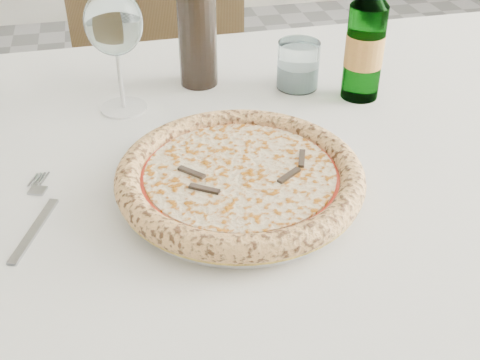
% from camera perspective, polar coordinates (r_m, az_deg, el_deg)
% --- Properties ---
extents(dining_table, '(1.59, 0.95, 0.76)m').
position_cam_1_polar(dining_table, '(0.92, -1.39, -1.68)').
color(dining_table, brown).
rests_on(dining_table, floor).
extents(chair_far, '(0.54, 0.54, 0.93)m').
position_cam_1_polar(chair_far, '(1.62, -7.80, 9.15)').
color(chair_far, brown).
rests_on(chair_far, floor).
extents(plate, '(0.30, 0.30, 0.02)m').
position_cam_1_polar(plate, '(0.79, -0.00, -0.67)').
color(plate, silver).
rests_on(plate, dining_table).
extents(pizza, '(0.32, 0.32, 0.03)m').
position_cam_1_polar(pizza, '(0.78, -0.00, 0.39)').
color(pizza, '#EFC551').
rests_on(pizza, plate).
extents(fork, '(0.06, 0.17, 0.00)m').
position_cam_1_polar(fork, '(0.80, -18.83, -3.27)').
color(fork, '#9B9EA7').
rests_on(fork, dining_table).
extents(wine_glass, '(0.09, 0.09, 0.20)m').
position_cam_1_polar(wine_glass, '(0.96, -11.88, 14.18)').
color(wine_glass, silver).
rests_on(wine_glass, dining_table).
extents(tumbler, '(0.07, 0.07, 0.08)m').
position_cam_1_polar(tumbler, '(1.06, 5.51, 10.52)').
color(tumbler, white).
rests_on(tumbler, dining_table).
extents(beer_bottle, '(0.06, 0.06, 0.24)m').
position_cam_1_polar(beer_bottle, '(1.02, 11.80, 12.74)').
color(beer_bottle, '#256F28').
rests_on(beer_bottle, dining_table).
extents(wine_bottle, '(0.07, 0.07, 0.27)m').
position_cam_1_polar(wine_bottle, '(1.04, -4.12, 14.86)').
color(wine_bottle, black).
rests_on(wine_bottle, dining_table).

